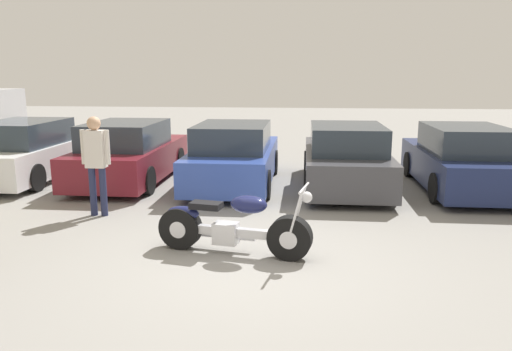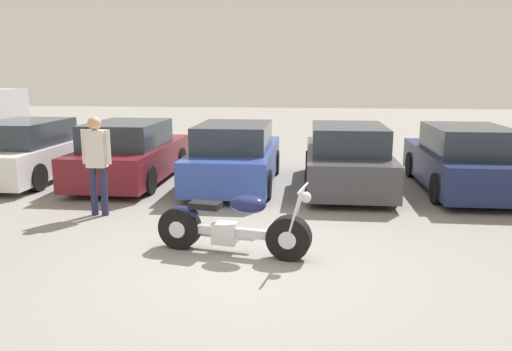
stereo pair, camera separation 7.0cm
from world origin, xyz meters
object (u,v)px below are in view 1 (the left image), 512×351
Objects in this scene: parked_car_dark_grey at (346,159)px; parked_car_navy at (462,160)px; motorcycle at (231,226)px; person_standing at (96,157)px; parked_car_white at (29,152)px; parked_car_blue at (234,157)px; parked_car_maroon at (129,154)px.

parked_car_dark_grey is 2.47m from parked_car_navy.
person_standing is at bearing 147.75° from motorcycle.
motorcycle is 3.17m from person_standing.
parked_car_white is 1.00× the size of parked_car_navy.
parked_car_blue is 4.94m from parked_car_navy.
parked_car_dark_grey is 5.25m from person_standing.
parked_car_dark_grey and parked_car_navy have the same top height.
parked_car_maroon is at bearing -0.73° from parked_car_white.
parked_car_dark_grey is (1.90, 4.29, 0.26)m from motorcycle.
person_standing reaches higher than parked_car_blue.
parked_car_dark_grey reaches higher than motorcycle.
motorcycle is 0.53× the size of parked_car_dark_grey.
motorcycle is at bearing -55.79° from parked_car_maroon.
parked_car_navy is at bearing 0.87° from parked_car_dark_grey.
person_standing is (-4.52, -2.64, 0.41)m from parked_car_dark_grey.
parked_car_maroon is at bearing 177.86° from parked_car_dark_grey.
person_standing is (0.42, -2.82, 0.41)m from parked_car_maroon.
parked_car_dark_grey is (7.41, -0.22, 0.00)m from parked_car_white.
person_standing is (-2.05, -2.68, 0.41)m from parked_car_blue.
parked_car_blue is at bearing 97.49° from motorcycle.
parked_car_white is at bearing 135.41° from person_standing.
parked_car_blue is 2.36× the size of person_standing.
motorcycle is 4.70m from parked_car_dark_grey.
parked_car_maroon is (2.47, -0.03, 0.00)m from parked_car_white.
parked_car_maroon is at bearing 178.87° from parked_car_navy.
parked_car_maroon is 1.00× the size of parked_car_blue.
person_standing is at bearing -159.08° from parked_car_navy.
person_standing reaches higher than parked_car_maroon.
parked_car_dark_grey is (4.94, -0.18, 0.00)m from parked_car_maroon.
person_standing is at bearing -149.77° from parked_car_dark_grey.
motorcycle is 0.53× the size of parked_car_blue.
motorcycle is at bearing -32.25° from person_standing.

